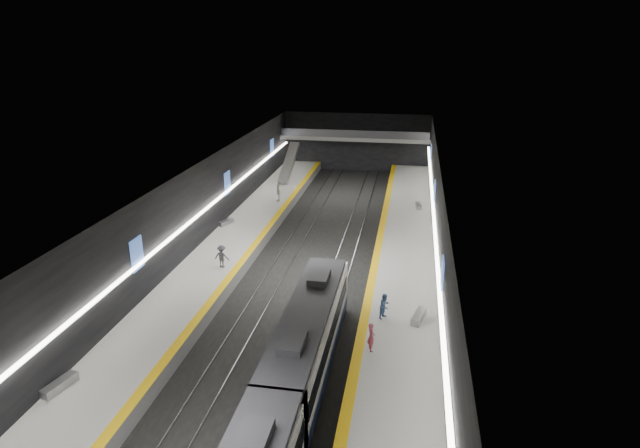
% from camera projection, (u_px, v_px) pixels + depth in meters
% --- Properties ---
extents(ground, '(70.00, 70.00, 0.00)m').
position_uv_depth(ground, '(307.00, 276.00, 42.77)').
color(ground, black).
rests_on(ground, ground).
extents(ceiling, '(20.00, 70.00, 0.04)m').
position_uv_depth(ceiling, '(307.00, 179.00, 40.06)').
color(ceiling, beige).
rests_on(ceiling, wall_left).
extents(wall_left, '(0.04, 70.00, 8.00)m').
position_uv_depth(wall_left, '(185.00, 221.00, 43.04)').
color(wall_left, black).
rests_on(wall_left, ground).
extents(wall_right, '(0.04, 70.00, 8.00)m').
position_uv_depth(wall_right, '(438.00, 237.00, 39.78)').
color(wall_right, black).
rests_on(wall_right, ground).
extents(wall_back, '(20.00, 0.04, 8.00)m').
position_uv_depth(wall_back, '(356.00, 142.00, 73.84)').
color(wall_back, black).
rests_on(wall_back, ground).
extents(platform_left, '(5.00, 70.00, 1.00)m').
position_uv_depth(platform_left, '(218.00, 263.00, 43.82)').
color(platform_left, slate).
rests_on(platform_left, ground).
extents(tile_surface_left, '(5.00, 70.00, 0.02)m').
position_uv_depth(tile_surface_left, '(217.00, 258.00, 43.65)').
color(tile_surface_left, '#AEAEA9').
rests_on(tile_surface_left, platform_left).
extents(tactile_strip_left, '(0.60, 70.00, 0.02)m').
position_uv_depth(tactile_strip_left, '(243.00, 259.00, 43.29)').
color(tactile_strip_left, yellow).
rests_on(tactile_strip_left, platform_left).
extents(platform_right, '(5.00, 70.00, 1.00)m').
position_uv_depth(platform_right, '(402.00, 277.00, 41.38)').
color(platform_right, slate).
rests_on(platform_right, ground).
extents(tile_surface_right, '(5.00, 70.00, 0.02)m').
position_uv_depth(tile_surface_right, '(403.00, 271.00, 41.20)').
color(tile_surface_right, '#AEAEA9').
rests_on(tile_surface_right, platform_right).
extents(tactile_strip_right, '(0.60, 70.00, 0.02)m').
position_uv_depth(tactile_strip_right, '(374.00, 269.00, 41.56)').
color(tactile_strip_right, yellow).
rests_on(tactile_strip_right, platform_right).
extents(rails, '(6.52, 70.00, 0.12)m').
position_uv_depth(rails, '(307.00, 275.00, 42.75)').
color(rails, gray).
rests_on(rails, ground).
extents(train, '(2.69, 29.11, 3.60)m').
position_uv_depth(train, '(277.00, 421.00, 23.58)').
color(train, black).
rests_on(train, ground).
extents(ad_posters, '(19.94, 53.50, 2.20)m').
position_uv_depth(ad_posters, '(309.00, 219.00, 42.17)').
color(ad_posters, '#446DCE').
rests_on(ad_posters, wall_left).
extents(cove_light_left, '(0.25, 68.60, 0.12)m').
position_uv_depth(cove_light_left, '(188.00, 224.00, 43.08)').
color(cove_light_left, white).
rests_on(cove_light_left, wall_left).
extents(cove_light_right, '(0.25, 68.60, 0.12)m').
position_uv_depth(cove_light_right, '(436.00, 239.00, 39.88)').
color(cove_light_right, white).
rests_on(cove_light_right, wall_right).
extents(mezzanine_bridge, '(20.00, 3.00, 1.50)m').
position_uv_depth(mezzanine_bridge, '(355.00, 138.00, 71.57)').
color(mezzanine_bridge, gray).
rests_on(mezzanine_bridge, wall_left).
extents(escalator, '(1.20, 7.50, 3.92)m').
position_uv_depth(escalator, '(289.00, 163.00, 67.10)').
color(escalator, '#99999E').
rests_on(escalator, platform_left).
extents(bench_left_near, '(1.01, 2.09, 0.49)m').
position_uv_depth(bench_left_near, '(60.00, 385.00, 27.51)').
color(bench_left_near, '#99999E').
rests_on(bench_left_near, platform_left).
extents(bench_left_far, '(1.15, 1.79, 0.43)m').
position_uv_depth(bench_left_far, '(226.00, 222.00, 51.12)').
color(bench_left_far, '#99999E').
rests_on(bench_left_far, platform_left).
extents(bench_right_near, '(1.04, 2.03, 0.48)m').
position_uv_depth(bench_right_near, '(419.00, 317.00, 34.14)').
color(bench_right_near, '#99999E').
rests_on(bench_right_near, platform_right).
extents(bench_right_far, '(0.64, 1.70, 0.41)m').
position_uv_depth(bench_right_far, '(418.00, 206.00, 56.00)').
color(bench_right_far, '#99999E').
rests_on(bench_right_far, platform_right).
extents(passenger_right_a, '(0.59, 0.73, 1.75)m').
position_uv_depth(passenger_right_a, '(371.00, 337.00, 30.66)').
color(passenger_right_a, '#B54358').
rests_on(passenger_right_a, platform_right).
extents(passenger_right_b, '(0.95, 1.03, 1.68)m').
position_uv_depth(passenger_right_b, '(385.00, 306.00, 34.20)').
color(passenger_right_b, '#48689D').
rests_on(passenger_right_b, platform_right).
extents(passenger_left_a, '(0.82, 1.24, 1.96)m').
position_uv_depth(passenger_left_a, '(278.00, 193.00, 57.88)').
color(passenger_left_a, beige).
rests_on(passenger_left_a, platform_left).
extents(passenger_left_b, '(1.24, 0.79, 1.83)m').
position_uv_depth(passenger_left_b, '(222.00, 257.00, 41.57)').
color(passenger_left_b, '#3B3A41').
rests_on(passenger_left_b, platform_left).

